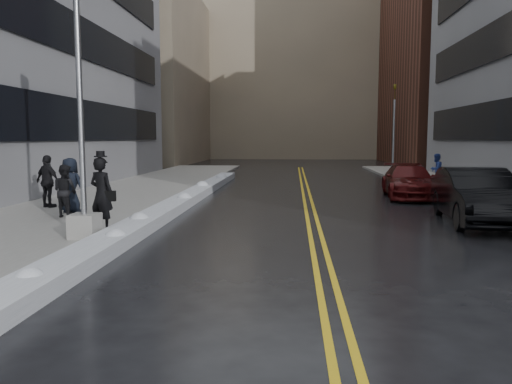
% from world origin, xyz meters
% --- Properties ---
extents(ground, '(160.00, 160.00, 0.00)m').
position_xyz_m(ground, '(0.00, 0.00, 0.00)').
color(ground, black).
rests_on(ground, ground).
extents(sidewalk_west, '(5.50, 50.00, 0.15)m').
position_xyz_m(sidewalk_west, '(-5.75, 10.00, 0.07)').
color(sidewalk_west, gray).
rests_on(sidewalk_west, ground).
extents(sidewalk_east, '(4.00, 50.00, 0.15)m').
position_xyz_m(sidewalk_east, '(10.00, 10.00, 0.07)').
color(sidewalk_east, gray).
rests_on(sidewalk_east, ground).
extents(lane_line_left, '(0.12, 50.00, 0.01)m').
position_xyz_m(lane_line_left, '(2.35, 10.00, 0.00)').
color(lane_line_left, gold).
rests_on(lane_line_left, ground).
extents(lane_line_right, '(0.12, 50.00, 0.01)m').
position_xyz_m(lane_line_right, '(2.65, 10.00, 0.00)').
color(lane_line_right, gold).
rests_on(lane_line_right, ground).
extents(snow_ridge, '(0.90, 30.00, 0.34)m').
position_xyz_m(snow_ridge, '(-2.45, 8.00, 0.17)').
color(snow_ridge, silver).
rests_on(snow_ridge, ground).
extents(building_west_far, '(14.00, 22.00, 18.00)m').
position_xyz_m(building_west_far, '(-15.50, 44.00, 9.00)').
color(building_west_far, gray).
rests_on(building_west_far, ground).
extents(building_east_far, '(14.00, 20.00, 28.00)m').
position_xyz_m(building_east_far, '(19.00, 42.00, 14.00)').
color(building_east_far, '#562D21').
rests_on(building_east_far, ground).
extents(building_far, '(36.00, 16.00, 22.00)m').
position_xyz_m(building_far, '(2.00, 60.00, 11.00)').
color(building_far, gray).
rests_on(building_far, ground).
extents(lamppost, '(0.65, 0.65, 7.62)m').
position_xyz_m(lamppost, '(-3.30, 2.00, 2.53)').
color(lamppost, gray).
rests_on(lamppost, sidewalk_west).
extents(fire_hydrant, '(0.26, 0.26, 0.73)m').
position_xyz_m(fire_hydrant, '(9.00, 10.00, 0.55)').
color(fire_hydrant, maroon).
rests_on(fire_hydrant, sidewalk_east).
extents(traffic_signal, '(0.16, 0.20, 6.00)m').
position_xyz_m(traffic_signal, '(8.50, 24.00, 3.40)').
color(traffic_signal, gray).
rests_on(traffic_signal, sidewalk_east).
extents(pedestrian_fedora, '(0.84, 0.69, 1.98)m').
position_xyz_m(pedestrian_fedora, '(-3.20, 2.92, 1.14)').
color(pedestrian_fedora, black).
rests_on(pedestrian_fedora, sidewalk_west).
extents(pedestrian_b, '(0.98, 0.88, 1.65)m').
position_xyz_m(pedestrian_b, '(-5.26, 5.14, 0.98)').
color(pedestrian_b, black).
rests_on(pedestrian_b, sidewalk_west).
extents(pedestrian_c, '(0.99, 0.76, 1.83)m').
position_xyz_m(pedestrian_c, '(-5.51, 6.08, 1.06)').
color(pedestrian_c, black).
rests_on(pedestrian_c, sidewalk_west).
extents(pedestrian_d, '(1.19, 0.87, 1.88)m').
position_xyz_m(pedestrian_d, '(-6.87, 7.23, 1.09)').
color(pedestrian_d, black).
rests_on(pedestrian_d, sidewalk_west).
extents(pedestrian_east, '(1.02, 1.00, 1.66)m').
position_xyz_m(pedestrian_east, '(9.38, 16.93, 0.98)').
color(pedestrian_east, navy).
rests_on(pedestrian_east, sidewalk_east).
extents(car_black, '(2.24, 5.31, 1.71)m').
position_xyz_m(car_black, '(7.50, 5.80, 0.85)').
color(car_black, black).
rests_on(car_black, ground).
extents(car_maroon, '(2.46, 5.19, 1.46)m').
position_xyz_m(car_maroon, '(6.99, 12.53, 0.73)').
color(car_maroon, '#440A0B').
rests_on(car_maroon, ground).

